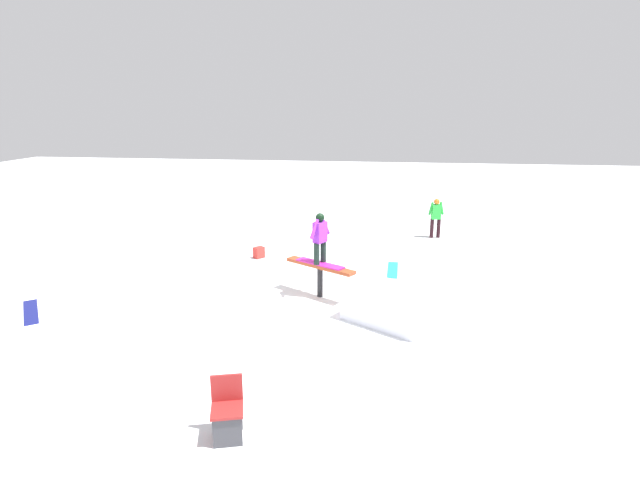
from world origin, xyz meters
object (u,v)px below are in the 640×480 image
at_px(bystander_green, 436,216).
at_px(loose_snowboard_cyan, 393,270).
at_px(folding_chair, 227,410).
at_px(main_rider_on_rail, 320,240).
at_px(backpack_on_snow, 259,252).
at_px(loose_snowboard_navy, 31,312).
at_px(rail_feature, 320,270).

bearing_deg(bystander_green, loose_snowboard_cyan, 54.69).
relative_size(bystander_green, folding_chair, 1.58).
xyz_separation_m(main_rider_on_rail, backpack_on_snow, (2.28, -2.88, -1.26)).
height_order(main_rider_on_rail, loose_snowboard_navy, main_rider_on_rail).
relative_size(main_rider_on_rail, loose_snowboard_cyan, 0.89).
xyz_separation_m(folding_chair, backpack_on_snow, (1.75, -8.32, -0.24)).
relative_size(rail_feature, folding_chair, 2.04).
relative_size(main_rider_on_rail, backpack_on_snow, 3.73).
relative_size(rail_feature, loose_snowboard_navy, 1.16).
distance_m(main_rider_on_rail, bystander_green, 6.92).
relative_size(rail_feature, bystander_green, 1.29).
bearing_deg(backpack_on_snow, bystander_green, -22.00).
bearing_deg(loose_snowboard_cyan, loose_snowboard_navy, 118.27).
xyz_separation_m(main_rider_on_rail, bystander_green, (-3.22, -6.09, -0.65)).
distance_m(loose_snowboard_cyan, folding_chair, 8.03).
relative_size(loose_snowboard_navy, backpack_on_snow, 4.56).
xyz_separation_m(loose_snowboard_navy, backpack_on_snow, (-4.03, -4.75, 0.16)).
bearing_deg(main_rider_on_rail, bystander_green, -87.50).
bearing_deg(loose_snowboard_cyan, main_rider_on_rail, 143.24).
distance_m(loose_snowboard_cyan, backpack_on_snow, 4.09).
height_order(rail_feature, bystander_green, bystander_green).
distance_m(rail_feature, main_rider_on_rail, 0.75).
bearing_deg(rail_feature, loose_snowboard_cyan, -96.77).
relative_size(bystander_green, backpack_on_snow, 4.08).
bearing_deg(loose_snowboard_navy, main_rider_on_rail, 68.19).
bearing_deg(loose_snowboard_cyan, folding_chair, 164.63).
distance_m(bystander_green, folding_chair, 12.13).
xyz_separation_m(loose_snowboard_navy, folding_chair, (-5.78, 3.57, 0.40)).
bearing_deg(rail_feature, main_rider_on_rail, 0.00).
height_order(loose_snowboard_navy, backpack_on_snow, backpack_on_snow).
bearing_deg(main_rider_on_rail, loose_snowboard_navy, 46.86).
xyz_separation_m(rail_feature, loose_snowboard_navy, (6.31, 1.87, -0.67)).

